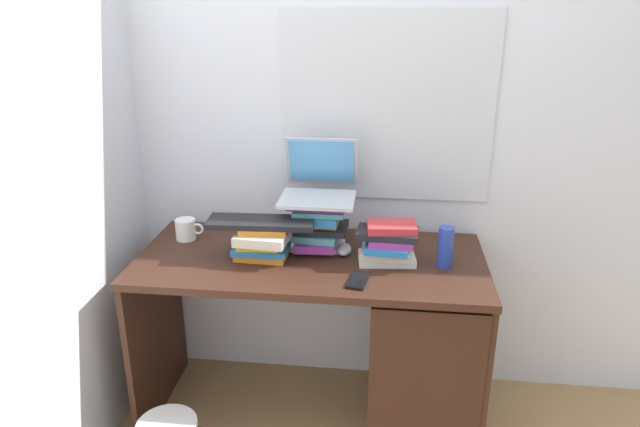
{
  "coord_description": "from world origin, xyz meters",
  "views": [
    {
      "loc": [
        0.28,
        -2.1,
        1.76
      ],
      "look_at": [
        0.04,
        0.03,
        0.95
      ],
      "focal_mm": 32.38,
      "sensor_mm": 36.0,
      "label": 1
    }
  ],
  "objects_px": {
    "desk": "(396,341)",
    "mug": "(186,229)",
    "cell_phone": "(358,280)",
    "book_stack_keyboard_riser": "(262,241)",
    "water_bottle": "(445,247)",
    "book_stack_tall": "(317,224)",
    "laptop": "(319,183)",
    "keyboard": "(261,222)",
    "book_stack_side": "(388,243)",
    "computer_mouse": "(344,249)"
  },
  "relations": [
    {
      "from": "book_stack_side",
      "to": "keyboard",
      "type": "bearing_deg",
      "value": -179.03
    },
    {
      "from": "desk",
      "to": "laptop",
      "type": "bearing_deg",
      "value": 152.93
    },
    {
      "from": "laptop",
      "to": "computer_mouse",
      "type": "bearing_deg",
      "value": -41.24
    },
    {
      "from": "water_bottle",
      "to": "laptop",
      "type": "bearing_deg",
      "value": 161.07
    },
    {
      "from": "laptop",
      "to": "water_bottle",
      "type": "relative_size",
      "value": 1.92
    },
    {
      "from": "keyboard",
      "to": "mug",
      "type": "xyz_separation_m",
      "value": [
        -0.37,
        0.16,
        -0.11
      ]
    },
    {
      "from": "desk",
      "to": "mug",
      "type": "bearing_deg",
      "value": 170.96
    },
    {
      "from": "book_stack_keyboard_riser",
      "to": "laptop",
      "type": "distance_m",
      "value": 0.34
    },
    {
      "from": "book_stack_keyboard_riser",
      "to": "water_bottle",
      "type": "relative_size",
      "value": 1.4
    },
    {
      "from": "laptop",
      "to": "keyboard",
      "type": "distance_m",
      "value": 0.3
    },
    {
      "from": "book_stack_keyboard_riser",
      "to": "desk",
      "type": "bearing_deg",
      "value": 0.83
    },
    {
      "from": "desk",
      "to": "cell_phone",
      "type": "xyz_separation_m",
      "value": [
        -0.16,
        -0.17,
        0.36
      ]
    },
    {
      "from": "cell_phone",
      "to": "keyboard",
      "type": "bearing_deg",
      "value": 167.91
    },
    {
      "from": "mug",
      "to": "keyboard",
      "type": "bearing_deg",
      "value": -22.94
    },
    {
      "from": "computer_mouse",
      "to": "water_bottle",
      "type": "relative_size",
      "value": 0.63
    },
    {
      "from": "book_stack_tall",
      "to": "mug",
      "type": "relative_size",
      "value": 2.04
    },
    {
      "from": "book_stack_keyboard_riser",
      "to": "cell_phone",
      "type": "relative_size",
      "value": 1.69
    },
    {
      "from": "book_stack_side",
      "to": "computer_mouse",
      "type": "distance_m",
      "value": 0.21
    },
    {
      "from": "book_stack_keyboard_riser",
      "to": "book_stack_side",
      "type": "distance_m",
      "value": 0.5
    },
    {
      "from": "keyboard",
      "to": "cell_phone",
      "type": "height_order",
      "value": "keyboard"
    },
    {
      "from": "desk",
      "to": "book_stack_tall",
      "type": "xyz_separation_m",
      "value": [
        -0.34,
        0.11,
        0.46
      ]
    },
    {
      "from": "book_stack_keyboard_riser",
      "to": "computer_mouse",
      "type": "bearing_deg",
      "value": 14.28
    },
    {
      "from": "laptop",
      "to": "cell_phone",
      "type": "xyz_separation_m",
      "value": [
        0.18,
        -0.34,
        -0.26
      ]
    },
    {
      "from": "desk",
      "to": "keyboard",
      "type": "bearing_deg",
      "value": -179.04
    },
    {
      "from": "desk",
      "to": "book_stack_tall",
      "type": "height_order",
      "value": "book_stack_tall"
    },
    {
      "from": "mug",
      "to": "book_stack_tall",
      "type": "bearing_deg",
      "value": -3.46
    },
    {
      "from": "computer_mouse",
      "to": "water_bottle",
      "type": "bearing_deg",
      "value": -10.76
    },
    {
      "from": "laptop",
      "to": "computer_mouse",
      "type": "distance_m",
      "value": 0.29
    },
    {
      "from": "water_bottle",
      "to": "desk",
      "type": "bearing_deg",
      "value": 179.47
    },
    {
      "from": "desk",
      "to": "laptop",
      "type": "distance_m",
      "value": 0.73
    },
    {
      "from": "water_bottle",
      "to": "book_stack_tall",
      "type": "bearing_deg",
      "value": 167.6
    },
    {
      "from": "book_stack_tall",
      "to": "mug",
      "type": "bearing_deg",
      "value": 176.54
    },
    {
      "from": "book_stack_tall",
      "to": "water_bottle",
      "type": "height_order",
      "value": "book_stack_tall"
    },
    {
      "from": "book_stack_tall",
      "to": "book_stack_side",
      "type": "bearing_deg",
      "value": -20.89
    },
    {
      "from": "desk",
      "to": "book_stack_keyboard_riser",
      "type": "bearing_deg",
      "value": -179.17
    },
    {
      "from": "book_stack_tall",
      "to": "water_bottle",
      "type": "relative_size",
      "value": 1.53
    },
    {
      "from": "laptop",
      "to": "mug",
      "type": "bearing_deg",
      "value": -177.23
    },
    {
      "from": "book_stack_keyboard_riser",
      "to": "cell_phone",
      "type": "bearing_deg",
      "value": -22.44
    },
    {
      "from": "keyboard",
      "to": "cell_phone",
      "type": "relative_size",
      "value": 3.09
    },
    {
      "from": "desk",
      "to": "cell_phone",
      "type": "relative_size",
      "value": 10.32
    },
    {
      "from": "cell_phone",
      "to": "book_stack_tall",
      "type": "bearing_deg",
      "value": 133.5
    },
    {
      "from": "book_stack_keyboard_riser",
      "to": "cell_phone",
      "type": "height_order",
      "value": "book_stack_keyboard_riser"
    },
    {
      "from": "laptop",
      "to": "mug",
      "type": "height_order",
      "value": "laptop"
    },
    {
      "from": "mug",
      "to": "cell_phone",
      "type": "relative_size",
      "value": 0.9
    },
    {
      "from": "book_stack_side",
      "to": "mug",
      "type": "bearing_deg",
      "value": 170.42
    },
    {
      "from": "book_stack_side",
      "to": "cell_phone",
      "type": "xyz_separation_m",
      "value": [
        -0.11,
        -0.17,
        -0.08
      ]
    },
    {
      "from": "book_stack_tall",
      "to": "mug",
      "type": "xyz_separation_m",
      "value": [
        -0.58,
        0.03,
        -0.06
      ]
    },
    {
      "from": "book_stack_tall",
      "to": "keyboard",
      "type": "height_order",
      "value": "book_stack_tall"
    },
    {
      "from": "keyboard",
      "to": "desk",
      "type": "bearing_deg",
      "value": -1.74
    },
    {
      "from": "laptop",
      "to": "book_stack_keyboard_riser",
      "type": "bearing_deg",
      "value": -138.83
    }
  ]
}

